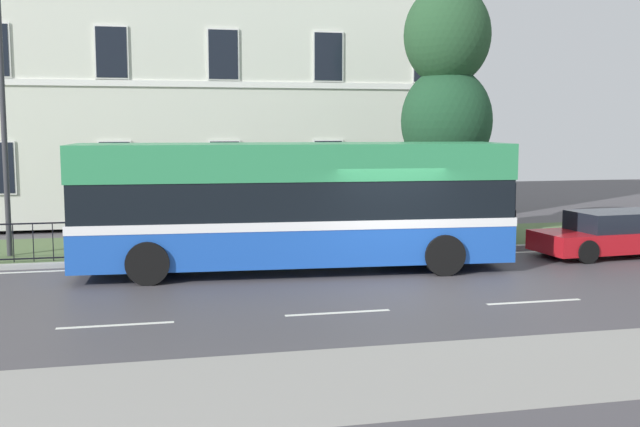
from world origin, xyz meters
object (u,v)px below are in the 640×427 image
(parked_hatchback_00, at_px, (613,234))
(litter_bin, at_px, (180,229))
(georgian_townhouse, at_px, (211,34))
(single_decker_bus, at_px, (294,204))
(evergreen_tree, at_px, (442,146))
(street_lamp_post, at_px, (2,97))

(parked_hatchback_00, relative_size, litter_bin, 3.60)
(georgian_townhouse, xyz_separation_m, single_decker_bus, (0.87, -12.45, -5.36))
(evergreen_tree, xyz_separation_m, litter_bin, (-7.82, -0.95, -2.15))
(street_lamp_post, height_order, litter_bin, street_lamp_post)
(evergreen_tree, distance_m, single_decker_bus, 6.55)
(evergreen_tree, distance_m, parked_hatchback_00, 5.48)
(evergreen_tree, xyz_separation_m, single_decker_bus, (-5.23, -3.74, -1.25))
(georgian_townhouse, bearing_deg, parked_hatchback_00, -52.09)
(single_decker_bus, distance_m, parked_hatchback_00, 8.76)
(evergreen_tree, relative_size, single_decker_bus, 0.77)
(parked_hatchback_00, height_order, litter_bin, litter_bin)
(georgian_townhouse, xyz_separation_m, evergreen_tree, (6.10, -8.70, -4.11))
(georgian_townhouse, distance_m, litter_bin, 11.63)
(georgian_townhouse, relative_size, parked_hatchback_00, 4.32)
(georgian_townhouse, relative_size, evergreen_tree, 2.29)
(georgian_townhouse, height_order, single_decker_bus, georgian_townhouse)
(georgian_townhouse, distance_m, evergreen_tree, 11.40)
(georgian_townhouse, distance_m, street_lamp_post, 11.59)
(parked_hatchback_00, bearing_deg, single_decker_bus, -3.48)
(single_decker_bus, relative_size, parked_hatchback_00, 2.47)
(single_decker_bus, height_order, parked_hatchback_00, single_decker_bus)
(georgian_townhouse, bearing_deg, street_lamp_post, -122.57)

